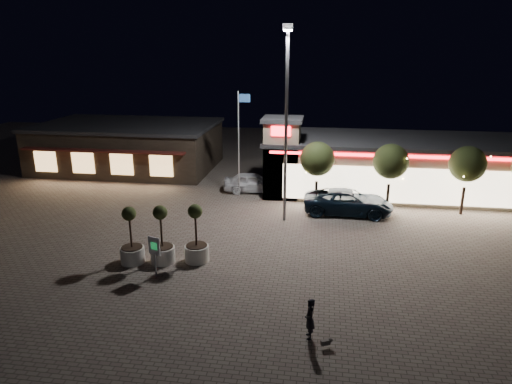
# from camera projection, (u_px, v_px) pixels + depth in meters

# --- Properties ---
(ground) EXTENTS (90.00, 90.00, 0.00)m
(ground) POSITION_uv_depth(u_px,v_px,m) (231.00, 273.00, 23.23)
(ground) COLOR #685E54
(ground) RESTS_ON ground
(retail_building) EXTENTS (20.40, 8.40, 6.10)m
(retail_building) POSITION_uv_depth(u_px,v_px,m) (388.00, 164.00, 36.15)
(retail_building) COLOR gray
(retail_building) RESTS_ON ground
(restaurant_building) EXTENTS (16.40, 11.00, 4.30)m
(restaurant_building) POSITION_uv_depth(u_px,v_px,m) (129.00, 146.00, 43.44)
(restaurant_building) COLOR #382D23
(restaurant_building) RESTS_ON ground
(floodlight_pole) EXTENTS (0.60, 0.40, 12.38)m
(floodlight_pole) POSITION_uv_depth(u_px,v_px,m) (286.00, 115.00, 28.41)
(floodlight_pole) COLOR gray
(floodlight_pole) RESTS_ON ground
(flagpole) EXTENTS (0.95, 0.10, 8.00)m
(flagpole) POSITION_uv_depth(u_px,v_px,m) (240.00, 135.00, 34.36)
(flagpole) COLOR white
(flagpole) RESTS_ON ground
(string_tree_a) EXTENTS (2.42, 2.42, 4.79)m
(string_tree_a) POSITION_uv_depth(u_px,v_px,m) (317.00, 159.00, 31.99)
(string_tree_a) COLOR #332319
(string_tree_a) RESTS_ON ground
(string_tree_b) EXTENTS (2.42, 2.42, 4.79)m
(string_tree_b) POSITION_uv_depth(u_px,v_px,m) (391.00, 162.00, 31.28)
(string_tree_b) COLOR #332319
(string_tree_b) RESTS_ON ground
(string_tree_c) EXTENTS (2.42, 2.42, 4.79)m
(string_tree_c) POSITION_uv_depth(u_px,v_px,m) (468.00, 164.00, 30.56)
(string_tree_c) COLOR #332319
(string_tree_c) RESTS_ON ground
(pickup_truck) EXTENTS (6.13, 2.92, 1.69)m
(pickup_truck) POSITION_uv_depth(u_px,v_px,m) (348.00, 202.00, 31.51)
(pickup_truck) COLOR black
(pickup_truck) RESTS_ON ground
(white_sedan) EXTENTS (4.81, 2.44, 1.57)m
(white_sedan) POSITION_uv_depth(u_px,v_px,m) (253.00, 182.00, 36.37)
(white_sedan) COLOR white
(white_sedan) RESTS_ON ground
(pedestrian) EXTENTS (0.53, 0.69, 1.68)m
(pedestrian) POSITION_uv_depth(u_px,v_px,m) (310.00, 319.00, 17.81)
(pedestrian) COLOR black
(pedestrian) RESTS_ON ground
(dog) EXTENTS (0.47, 0.31, 0.26)m
(dog) POSITION_uv_depth(u_px,v_px,m) (327.00, 342.00, 17.38)
(dog) COLOR #59514C
(dog) RESTS_ON ground
(planter_left) EXTENTS (1.30, 1.30, 3.20)m
(planter_left) POSITION_uv_depth(u_px,v_px,m) (162.00, 245.00, 24.20)
(planter_left) COLOR silver
(planter_left) RESTS_ON ground
(planter_mid) EXTENTS (1.28, 1.28, 3.15)m
(planter_mid) POSITION_uv_depth(u_px,v_px,m) (132.00, 246.00, 24.16)
(planter_mid) COLOR silver
(planter_mid) RESTS_ON ground
(planter_right) EXTENTS (1.31, 1.31, 3.21)m
(planter_right) POSITION_uv_depth(u_px,v_px,m) (196.00, 244.00, 24.34)
(planter_right) COLOR silver
(planter_right) RESTS_ON ground
(valet_sign) EXTENTS (0.68, 0.30, 2.13)m
(valet_sign) POSITION_uv_depth(u_px,v_px,m) (154.00, 249.00, 22.49)
(valet_sign) COLOR gray
(valet_sign) RESTS_ON ground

